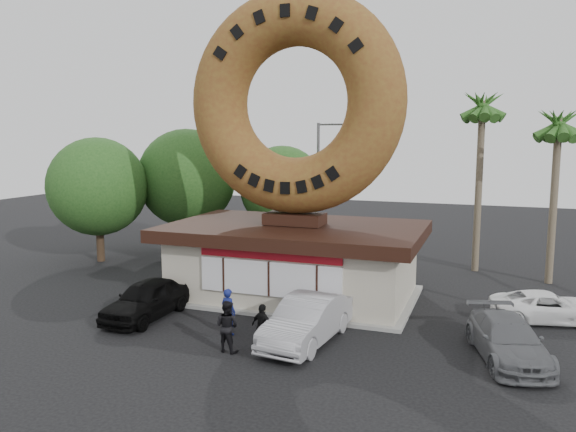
% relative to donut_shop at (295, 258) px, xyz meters
% --- Properties ---
extents(ground, '(90.00, 90.00, 0.00)m').
position_rel_donut_shop_xyz_m(ground, '(0.00, -5.98, -1.77)').
color(ground, black).
rests_on(ground, ground).
extents(donut_shop, '(11.20, 7.20, 3.80)m').
position_rel_donut_shop_xyz_m(donut_shop, '(0.00, 0.00, 0.00)').
color(donut_shop, beige).
rests_on(donut_shop, ground).
extents(giant_donut, '(9.62, 2.45, 9.62)m').
position_rel_donut_shop_xyz_m(giant_donut, '(0.00, 0.02, 6.84)').
color(giant_donut, brown).
rests_on(giant_donut, donut_shop).
extents(tree_west, '(6.00, 6.00, 7.65)m').
position_rel_donut_shop_xyz_m(tree_west, '(-9.50, 7.02, 2.87)').
color(tree_west, '#473321').
rests_on(tree_west, ground).
extents(tree_mid, '(5.20, 5.20, 6.63)m').
position_rel_donut_shop_xyz_m(tree_mid, '(-4.00, 9.02, 2.25)').
color(tree_mid, '#473321').
rests_on(tree_mid, ground).
extents(tree_far, '(5.60, 5.60, 7.14)m').
position_rel_donut_shop_xyz_m(tree_far, '(-13.00, 3.02, 2.56)').
color(tree_far, '#473321').
rests_on(tree_far, ground).
extents(palm_near, '(2.60, 2.60, 9.75)m').
position_rel_donut_shop_xyz_m(palm_near, '(7.50, 8.02, 6.65)').
color(palm_near, '#726651').
rests_on(palm_near, ground).
extents(palm_far, '(2.60, 2.60, 8.75)m').
position_rel_donut_shop_xyz_m(palm_far, '(11.00, 6.52, 5.72)').
color(palm_far, '#726651').
rests_on(palm_far, ground).
extents(street_lamp, '(2.11, 0.20, 8.00)m').
position_rel_donut_shop_xyz_m(street_lamp, '(-1.86, 10.02, 2.72)').
color(street_lamp, '#59595E').
rests_on(street_lamp, ground).
extents(person_left, '(0.71, 0.56, 1.72)m').
position_rel_donut_shop_xyz_m(person_left, '(-0.63, -5.46, -0.91)').
color(person_left, navy).
rests_on(person_left, ground).
extents(person_center, '(0.95, 0.80, 1.75)m').
position_rel_donut_shop_xyz_m(person_center, '(0.06, -6.95, -0.89)').
color(person_center, black).
rests_on(person_center, ground).
extents(person_right, '(1.00, 0.67, 1.57)m').
position_rel_donut_shop_xyz_m(person_right, '(1.10, -6.37, -0.98)').
color(person_right, black).
rests_on(person_right, ground).
extents(car_black, '(1.86, 4.50, 1.53)m').
position_rel_donut_shop_xyz_m(car_black, '(-4.52, -4.87, -1.00)').
color(car_black, black).
rests_on(car_black, ground).
extents(car_silver, '(2.20, 5.01, 1.60)m').
position_rel_donut_shop_xyz_m(car_silver, '(2.30, -5.25, -0.97)').
color(car_silver, '#A8A8AD').
rests_on(car_silver, ground).
extents(car_grey, '(3.08, 4.98, 1.35)m').
position_rel_donut_shop_xyz_m(car_grey, '(8.89, -4.49, -1.09)').
color(car_grey, slate).
rests_on(car_grey, ground).
extents(car_white, '(4.59, 2.91, 1.18)m').
position_rel_donut_shop_xyz_m(car_white, '(10.45, 0.09, -1.18)').
color(car_white, white).
rests_on(car_white, ground).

